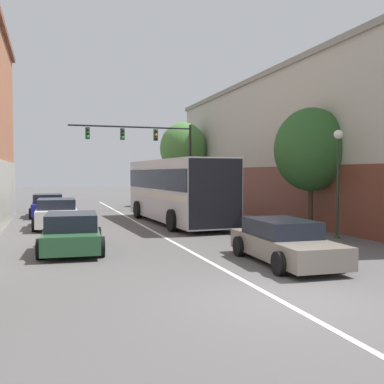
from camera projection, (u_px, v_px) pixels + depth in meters
ground_plane at (280, 301)px, 9.12m from camera, size 160.00×160.00×0.00m
lane_center_line at (144, 226)px, 22.12m from camera, size 0.14×39.35×0.01m
building_right_storefront at (305, 145)px, 28.08m from camera, size 7.18×28.36×8.46m
bus at (176, 188)px, 23.31m from camera, size 3.21×10.37×3.28m
hatchback_foreground at (284, 242)px, 13.00m from camera, size 2.08×4.56×1.24m
parked_car_left_near at (72, 233)px, 14.85m from camera, size 2.23×4.24×1.29m
parked_car_left_mid at (57, 214)px, 21.32m from camera, size 2.18×4.29×1.40m
parked_car_left_far at (48, 206)px, 26.96m from camera, size 2.04×4.30×1.36m
traffic_signal_gantry at (150, 145)px, 31.89m from camera, size 8.73×0.36×6.14m
street_lamp at (338, 169)px, 17.73m from camera, size 0.36×0.36×4.31m
street_tree_near at (311, 150)px, 20.27m from camera, size 3.42×3.08×5.55m
street_tree_far at (183, 149)px, 35.59m from camera, size 3.75×3.37×6.63m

